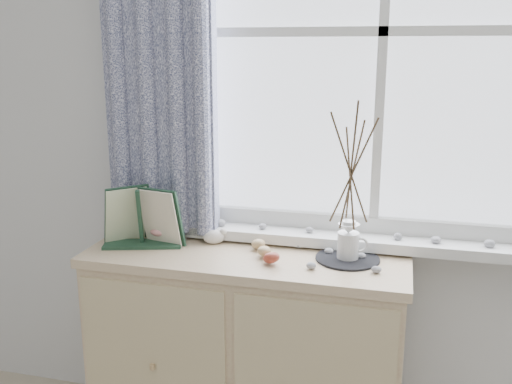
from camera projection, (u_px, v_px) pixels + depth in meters
sideboard at (246, 355)px, 2.23m from camera, size 1.20×0.45×0.85m
botanical_book at (138, 218)px, 2.15m from camera, size 0.37×0.22×0.24m
toadstool_cluster at (154, 223)px, 2.28m from camera, size 0.15×0.16×0.10m
wooden_eggs at (264, 251)px, 2.08m from camera, size 0.13×0.17×0.06m
songbird_figurine at (214, 236)px, 2.22m from camera, size 0.13×0.09×0.06m
crocheted_doily at (347, 259)px, 2.06m from camera, size 0.23×0.23×0.01m
twig_pitcher at (351, 168)px, 1.97m from camera, size 0.26×0.26×0.59m
sideboard_pebbles at (335, 257)px, 2.05m from camera, size 0.33×0.23×0.02m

